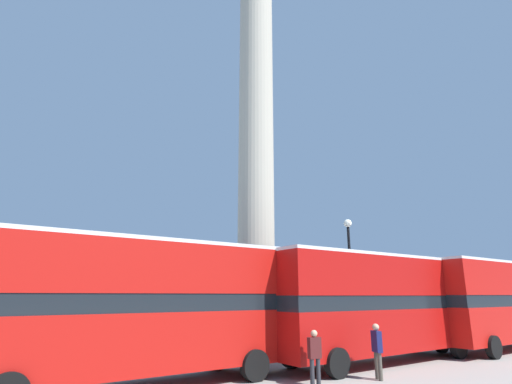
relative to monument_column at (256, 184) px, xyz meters
The scene contains 9 objects.
ground_plane 9.01m from the monument_column, ahead, with size 200.00×200.00×0.00m, color gray.
monument_column is the anchor object (origin of this frame).
bus_a 9.49m from the monument_column, 70.86° to the right, with size 11.12×3.36×4.44m.
bus_b 11.78m from the monument_column, 142.40° to the right, with size 10.20×3.41×4.48m.
bus_c 14.67m from the monument_column, 30.78° to the right, with size 11.49×3.47×4.46m.
equestrian_statue 12.82m from the monument_column, 19.94° to the left, with size 4.10×3.67×5.84m.
street_lamp 7.45m from the monument_column, 52.35° to the right, with size 0.41×0.41×6.56m.
pedestrian_near_lamp 12.11m from the monument_column, 108.75° to the right, with size 0.44×0.22×1.66m.
pedestrian_by_plinth 11.93m from the monument_column, 92.94° to the right, with size 0.35×0.51×1.79m.
Camera 1 is at (-11.34, -19.16, 2.73)m, focal length 28.00 mm.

